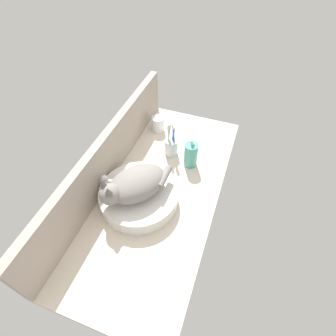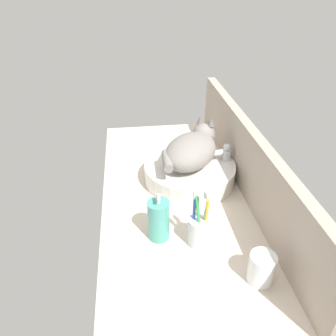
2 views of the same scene
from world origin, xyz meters
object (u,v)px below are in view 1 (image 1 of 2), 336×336
cat (134,184)px  sink_basin (139,196)px  soap_dispenser (191,155)px  water_glass (158,125)px  toothbrush_cup (171,146)px  faucet (109,186)px

cat → sink_basin: bearing=-32.6°
sink_basin → soap_dispenser: (28.82, -14.70, 3.04)cm
sink_basin → water_glass: (48.03, 9.81, 0.12)cm
cat → toothbrush_cup: bearing=-6.7°
cat → water_glass: bearing=10.4°
cat → soap_dispenser: 34.29cm
sink_basin → cat: bearing=147.4°
cat → faucet: size_ratio=2.22×
sink_basin → cat: (-1.15, 0.74, 9.31)cm
soap_dispenser → water_glass: size_ratio=1.91×
toothbrush_cup → soap_dispenser: bearing=-109.6°
faucet → toothbrush_cup: bearing=-25.2°
sink_basin → water_glass: bearing=11.5°
soap_dispenser → toothbrush_cup: 12.21cm
cat → water_glass: size_ratio=3.54×
sink_basin → soap_dispenser: soap_dispenser is taller
cat → toothbrush_cup: (34.03, -4.00, -7.62)cm
faucet → toothbrush_cup: toothbrush_cup is taller
sink_basin → toothbrush_cup: size_ratio=1.82×
faucet → toothbrush_cup: size_ratio=0.73×
faucet → water_glass: bearing=-3.8°
sink_basin → cat: cat is taller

